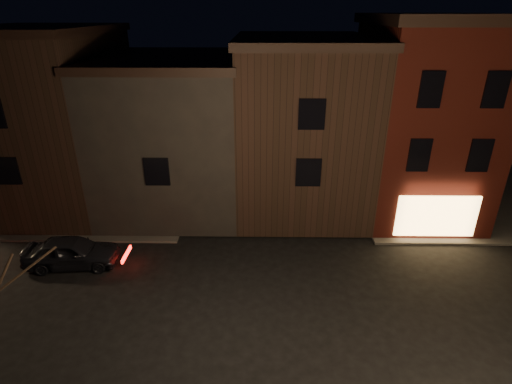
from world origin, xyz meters
TOP-DOWN VIEW (x-y plane):
  - ground at (0.00, 0.00)m, footprint 120.00×120.00m
  - sidewalk_far_right at (20.00, 20.00)m, footprint 30.00×30.00m
  - sidewalk_far_left at (-20.00, 20.00)m, footprint 30.00×30.00m
  - corner_building at (8.00, 9.47)m, footprint 6.50×8.50m
  - row_building_a at (1.50, 10.50)m, footprint 7.30×10.30m
  - row_building_b at (-5.75, 10.50)m, footprint 7.80×10.30m
  - row_building_c at (-13.00, 10.50)m, footprint 7.30×10.30m
  - parked_car_a at (-9.38, 3.07)m, footprint 4.29×1.98m

SIDE VIEW (x-z plane):
  - ground at x=0.00m, z-range 0.00..0.00m
  - sidewalk_far_right at x=20.00m, z-range 0.00..0.12m
  - sidewalk_far_left at x=-20.00m, z-range 0.00..0.12m
  - parked_car_a at x=-9.38m, z-range 0.00..1.42m
  - row_building_b at x=-5.75m, z-range 0.13..8.53m
  - row_building_a at x=1.50m, z-range 0.13..9.53m
  - row_building_c at x=-13.00m, z-range 0.13..10.03m
  - corner_building at x=8.00m, z-range 0.15..10.65m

